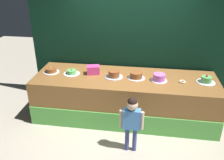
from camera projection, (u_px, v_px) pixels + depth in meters
ground_plane at (121, 132)px, 4.56m from camera, size 12.00×12.00×0.00m
stage_platform at (124, 97)px, 4.87m from camera, size 3.58×1.15×0.88m
curtain_backdrop at (129, 42)px, 5.04m from camera, size 4.26×0.08×2.82m
child_figure at (132, 117)px, 3.83m from camera, size 0.40×0.18×1.03m
pink_box at (93, 70)px, 4.80m from camera, size 0.28×0.22×0.17m
donut at (182, 82)px, 4.47m from camera, size 0.12×0.12×0.03m
cake_far_left at (51, 70)px, 4.89m from camera, size 0.33×0.33×0.15m
cake_left at (72, 72)px, 4.82m from camera, size 0.33×0.33×0.11m
cake_center_left at (114, 74)px, 4.67m from camera, size 0.35×0.35×0.13m
cake_center_right at (136, 75)px, 4.63m from camera, size 0.34×0.34×0.13m
cake_right at (159, 78)px, 4.52m from camera, size 0.31×0.31×0.19m
cake_far_right at (206, 80)px, 4.46m from camera, size 0.34×0.34×0.16m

